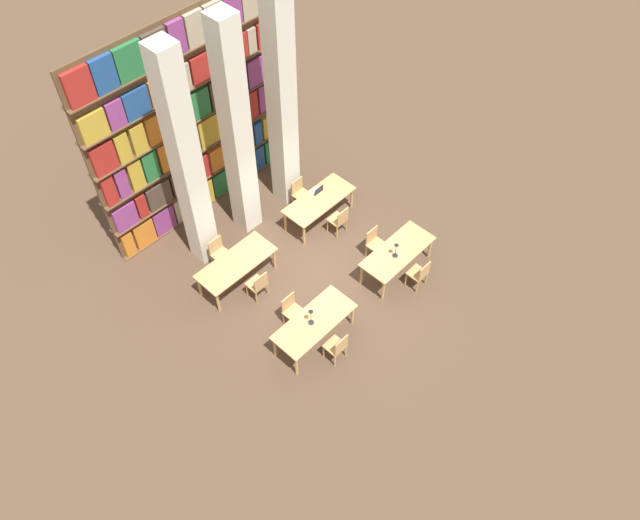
% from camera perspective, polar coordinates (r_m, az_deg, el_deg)
% --- Properties ---
extents(ground_plane, '(40.00, 40.00, 0.00)m').
position_cam_1_polar(ground_plane, '(15.56, -0.34, -1.28)').
color(ground_plane, '#4C3828').
extents(bookshelf_bank, '(6.09, 0.35, 5.50)m').
position_cam_1_polar(bookshelf_bank, '(15.81, -10.90, 12.57)').
color(bookshelf_bank, brown).
rests_on(bookshelf_bank, ground_plane).
extents(pillar_left, '(0.54, 0.54, 6.00)m').
position_cam_1_polar(pillar_left, '(14.13, -12.10, 8.48)').
color(pillar_left, beige).
rests_on(pillar_left, ground_plane).
extents(pillar_center, '(0.54, 0.54, 6.00)m').
position_cam_1_polar(pillar_center, '(14.74, -7.66, 11.35)').
color(pillar_center, beige).
rests_on(pillar_center, ground_plane).
extents(pillar_right, '(0.54, 0.54, 6.00)m').
position_cam_1_polar(pillar_right, '(15.47, -3.52, 13.91)').
color(pillar_right, beige).
rests_on(pillar_right, ground_plane).
extents(reading_table_0, '(1.98, 0.84, 0.73)m').
position_cam_1_polar(reading_table_0, '(13.93, -0.53, -5.80)').
color(reading_table_0, tan).
rests_on(reading_table_0, ground_plane).
extents(chair_0, '(0.42, 0.40, 0.87)m').
position_cam_1_polar(chair_0, '(13.82, 1.57, -7.92)').
color(chair_0, tan).
rests_on(chair_0, ground_plane).
extents(chair_1, '(0.42, 0.40, 0.87)m').
position_cam_1_polar(chair_1, '(14.36, -2.58, -4.58)').
color(chair_1, tan).
rests_on(chair_1, ground_plane).
extents(desk_lamp_0, '(0.14, 0.14, 0.50)m').
position_cam_1_polar(desk_lamp_0, '(13.56, -0.84, -4.97)').
color(desk_lamp_0, '#232328').
rests_on(desk_lamp_0, reading_table_0).
extents(reading_table_1, '(1.98, 0.84, 0.73)m').
position_cam_1_polar(reading_table_1, '(15.25, 7.10, 0.63)').
color(reading_table_1, tan).
rests_on(reading_table_1, ground_plane).
extents(chair_2, '(0.42, 0.40, 0.87)m').
position_cam_1_polar(chair_2, '(15.16, 9.08, -1.23)').
color(chair_2, tan).
rests_on(chair_2, ground_plane).
extents(chair_3, '(0.42, 0.40, 0.87)m').
position_cam_1_polar(chair_3, '(15.65, 5.04, 1.58)').
color(chair_3, tan).
rests_on(chair_3, ground_plane).
extents(desk_lamp_1, '(0.14, 0.14, 0.46)m').
position_cam_1_polar(desk_lamp_1, '(14.85, 6.98, 1.15)').
color(desk_lamp_1, '#232328').
rests_on(desk_lamp_1, reading_table_1).
extents(reading_table_2, '(1.98, 0.84, 0.73)m').
position_cam_1_polar(reading_table_2, '(15.05, -7.65, -0.40)').
color(reading_table_2, tan).
rests_on(reading_table_2, ground_plane).
extents(chair_4, '(0.42, 0.40, 0.87)m').
position_cam_1_polar(chair_4, '(14.85, -5.67, -2.21)').
color(chair_4, tan).
rests_on(chair_4, ground_plane).
extents(chair_5, '(0.42, 0.40, 0.87)m').
position_cam_1_polar(chair_5, '(15.58, -9.18, 0.68)').
color(chair_5, tan).
rests_on(chair_5, ground_plane).
extents(reading_table_3, '(1.98, 0.84, 0.73)m').
position_cam_1_polar(reading_table_3, '(16.31, -0.09, 5.38)').
color(reading_table_3, tan).
rests_on(reading_table_3, ground_plane).
extents(chair_6, '(0.42, 0.40, 0.87)m').
position_cam_1_polar(chair_6, '(16.12, 1.75, 3.71)').
color(chair_6, tan).
rests_on(chair_6, ground_plane).
extents(chair_7, '(0.42, 0.40, 0.87)m').
position_cam_1_polar(chair_7, '(16.79, -1.81, 6.15)').
color(chair_7, tan).
rests_on(chair_7, ground_plane).
extents(laptop, '(0.32, 0.22, 0.21)m').
position_cam_1_polar(laptop, '(16.41, -0.29, 6.34)').
color(laptop, silver).
rests_on(laptop, reading_table_3).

